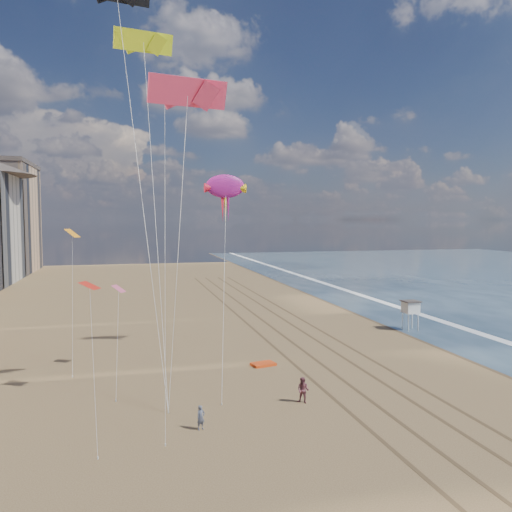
% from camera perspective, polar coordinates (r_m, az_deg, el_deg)
% --- Properties ---
extents(ground, '(260.00, 260.00, 0.00)m').
position_cam_1_polar(ground, '(27.97, 23.17, -23.69)').
color(ground, brown).
rests_on(ground, ground).
extents(wet_sand, '(260.00, 260.00, 0.00)m').
position_cam_1_polar(wet_sand, '(69.89, 15.46, -6.63)').
color(wet_sand, '#42301E').
rests_on(wet_sand, ground).
extents(foam, '(260.00, 260.00, 0.00)m').
position_cam_1_polar(foam, '(72.05, 18.38, -6.37)').
color(foam, white).
rests_on(foam, ground).
extents(tracks, '(7.68, 120.00, 0.01)m').
position_cam_1_polar(tracks, '(54.16, 5.45, -9.64)').
color(tracks, brown).
rests_on(tracks, ground).
extents(lifeguard_stand, '(1.90, 1.90, 3.44)m').
position_cam_1_polar(lifeguard_stand, '(61.49, 17.25, -5.63)').
color(lifeguard_stand, white).
rests_on(lifeguard_stand, ground).
extents(grounded_kite, '(2.28, 1.71, 0.23)m').
position_cam_1_polar(grounded_kite, '(45.30, 0.83, -12.25)').
color(grounded_kite, '#E14312').
rests_on(grounded_kite, ground).
extents(show_kite, '(4.15, 7.84, 21.44)m').
position_cam_1_polar(show_kite, '(49.18, -3.53, 7.90)').
color(show_kite, '#9C187D').
rests_on(show_kite, ground).
extents(kite_flyer_a, '(0.66, 0.57, 1.52)m').
position_cam_1_polar(kite_flyer_a, '(32.44, -6.33, -17.87)').
color(kite_flyer_a, '#4E5365').
rests_on(kite_flyer_a, ground).
extents(kite_flyer_b, '(1.13, 1.11, 1.84)m').
position_cam_1_polar(kite_flyer_b, '(36.55, 5.40, -15.02)').
color(kite_flyer_b, brown).
rests_on(kite_flyer_b, ground).
extents(parafoils, '(10.39, 19.19, 12.93)m').
position_cam_1_polar(parafoils, '(47.17, -12.57, 23.34)').
color(parafoils, black).
rests_on(parafoils, ground).
extents(small_kites, '(9.56, 12.82, 16.60)m').
position_cam_1_polar(small_kites, '(42.16, -16.46, 3.98)').
color(small_kites, '#CE5071').
rests_on(small_kites, ground).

